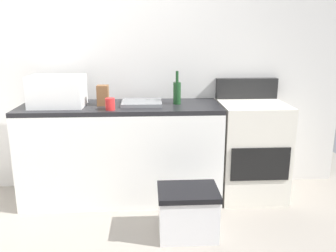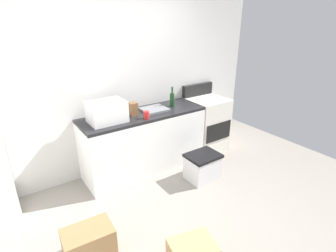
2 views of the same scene
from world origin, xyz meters
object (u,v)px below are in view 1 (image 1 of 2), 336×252
object	(u,v)px
wine_bottle	(177,92)
coffee_mug	(110,104)
microwave	(57,91)
storage_bin	(188,212)
stove_oven	(251,148)
knife_block	(103,95)

from	to	relation	value
wine_bottle	coffee_mug	xyz separation A→B (m)	(-0.58, -0.23, -0.06)
microwave	wine_bottle	distance (m)	1.06
coffee_mug	storage_bin	xyz separation A→B (m)	(0.61, -0.48, -0.76)
microwave	storage_bin	bearing A→B (deg)	-31.49
storage_bin	microwave	bearing A→B (deg)	148.51
coffee_mug	storage_bin	world-z (taller)	coffee_mug
wine_bottle	storage_bin	world-z (taller)	wine_bottle
wine_bottle	coffee_mug	distance (m)	0.63
coffee_mug	storage_bin	size ratio (longest dim) A/B	0.22
stove_oven	coffee_mug	distance (m)	1.39
stove_oven	wine_bottle	bearing A→B (deg)	178.93
storage_bin	wine_bottle	bearing A→B (deg)	92.47
coffee_mug	knife_block	size ratio (longest dim) A/B	0.56
stove_oven	microwave	size ratio (longest dim) A/B	2.39
stove_oven	wine_bottle	distance (m)	0.89
stove_oven	knife_block	xyz separation A→B (m)	(-1.37, -0.01, 0.52)
wine_bottle	coffee_mug	bearing A→B (deg)	-158.71
knife_block	storage_bin	bearing A→B (deg)	-44.63
microwave	storage_bin	size ratio (longest dim) A/B	1.00
knife_block	microwave	bearing A→B (deg)	-176.74
coffee_mug	knife_block	bearing A→B (deg)	112.34
wine_bottle	storage_bin	distance (m)	1.08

